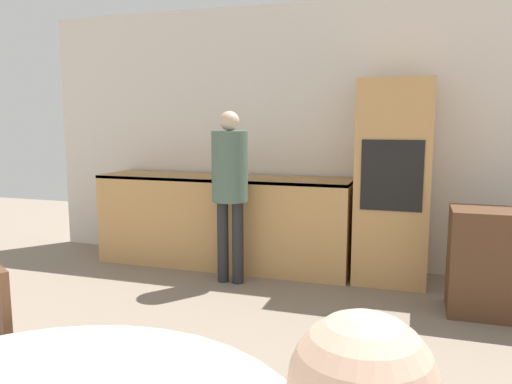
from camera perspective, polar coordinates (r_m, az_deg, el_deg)
wall_back at (r=5.01m, az=8.63°, el=6.26°), size 6.29×0.05×2.60m
kitchen_counter at (r=5.04m, az=-3.73°, el=-3.17°), size 2.55×0.60×0.91m
oven_unit at (r=4.64m, az=15.38°, el=1.07°), size 0.64×0.59×1.82m
person_standing at (r=4.42m, az=-3.01°, el=1.61°), size 0.32×0.32×1.54m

